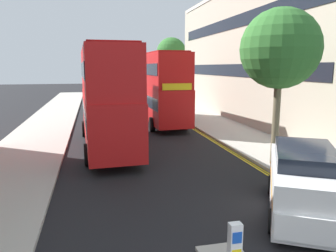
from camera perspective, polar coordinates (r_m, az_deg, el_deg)
sidewalk_right at (r=22.34m, az=12.20°, el=-1.50°), size 4.00×80.00×0.14m
sidewalk_left at (r=20.58m, az=-22.75°, el=-3.09°), size 4.00×80.00×0.14m
kerb_line_outer at (r=19.74m, az=9.12°, el=-3.15°), size 0.10×56.00×0.01m
kerb_line_inner at (r=19.68m, az=8.69°, el=-3.18°), size 0.10×56.00×0.01m
keep_left_bollard at (r=7.80m, az=11.63°, el=-20.37°), size 0.36×0.28×1.11m
double_decker_bus_away at (r=18.64m, az=-10.75°, el=5.44°), size 3.12×10.89×5.64m
double_decker_bus_oncoming at (r=26.50m, az=-1.75°, el=7.02°), size 3.07×10.88×5.64m
taxi_minivan at (r=10.88m, az=22.81°, el=-9.23°), size 4.00×5.10×2.12m
street_tree_near at (r=15.37m, az=19.10°, el=12.59°), size 3.51×3.51×6.96m
street_tree_mid at (r=44.42m, az=0.60°, el=12.74°), size 3.97×3.97×8.31m
townhouse_terrace_right at (r=30.79m, az=19.62°, el=11.77°), size 10.08×28.00×11.29m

